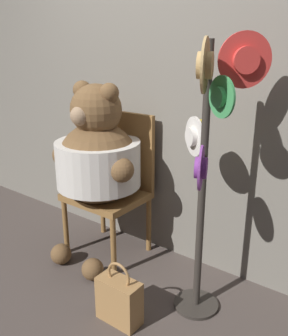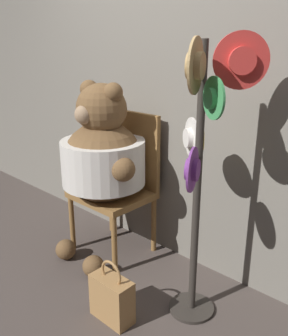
% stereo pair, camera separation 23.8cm
% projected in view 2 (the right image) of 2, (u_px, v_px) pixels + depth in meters
% --- Properties ---
extents(ground_plane, '(14.00, 14.00, 0.00)m').
position_uv_depth(ground_plane, '(92.00, 289.00, 2.52)').
color(ground_plane, '#4C423D').
extents(wall_back, '(8.00, 0.10, 2.21)m').
position_uv_depth(wall_back, '(171.00, 111.00, 2.71)').
color(wall_back, slate).
rests_on(wall_back, ground_plane).
extents(chair, '(0.55, 0.48, 1.08)m').
position_uv_depth(chair, '(120.00, 178.00, 2.88)').
color(chair, olive).
rests_on(chair, ground_plane).
extents(teddy_bear, '(0.73, 0.65, 1.33)m').
position_uv_depth(teddy_bear, '(102.00, 157.00, 2.70)').
color(teddy_bear, brown).
rests_on(teddy_bear, ground_plane).
extents(hat_display_rack, '(0.44, 0.50, 1.64)m').
position_uv_depth(hat_display_rack, '(203.00, 152.00, 1.99)').
color(hat_display_rack, '#332D28').
rests_on(hat_display_rack, ground_plane).
extents(handbag_on_ground, '(0.27, 0.13, 0.40)m').
position_uv_depth(handbag_on_ground, '(112.00, 298.00, 2.21)').
color(handbag_on_ground, '#A87A47').
rests_on(handbag_on_ground, ground_plane).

